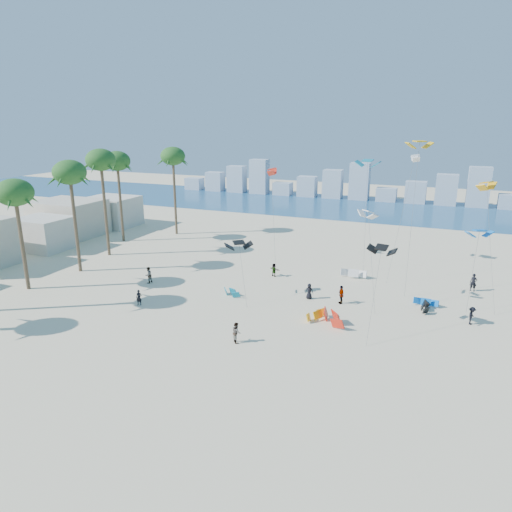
% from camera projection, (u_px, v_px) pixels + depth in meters
% --- Properties ---
extents(ground, '(220.00, 220.00, 0.00)m').
position_uv_depth(ground, '(138.00, 365.00, 34.50)').
color(ground, beige).
rests_on(ground, ground).
extents(ocean, '(220.00, 220.00, 0.00)m').
position_uv_depth(ocean, '(343.00, 206.00, 98.32)').
color(ocean, navy).
rests_on(ocean, ground).
extents(kitesurfer_near, '(0.66, 0.53, 1.56)m').
position_uv_depth(kitesurfer_near, '(139.00, 298.00, 45.51)').
color(kitesurfer_near, black).
rests_on(kitesurfer_near, ground).
extents(kitesurfer_mid, '(1.04, 1.06, 1.72)m').
position_uv_depth(kitesurfer_mid, '(236.00, 332.00, 37.87)').
color(kitesurfer_mid, gray).
rests_on(kitesurfer_mid, ground).
extents(kitesurfers_far, '(34.45, 11.92, 1.92)m').
position_uv_depth(kitesurfers_far, '(316.00, 287.00, 48.23)').
color(kitesurfers_far, black).
rests_on(kitesurfers_far, ground).
extents(grounded_kites, '(21.38, 15.36, 1.06)m').
position_uv_depth(grounded_kites, '(347.00, 301.00, 45.65)').
color(grounded_kites, '#0C7492').
rests_on(grounded_kites, ground).
extents(flying_kites, '(31.49, 25.02, 16.07)m').
position_uv_depth(flying_kites, '(383.00, 192.00, 47.79)').
color(flying_kites, black).
rests_on(flying_kites, ground).
extents(palm_row, '(8.83, 44.80, 14.85)m').
position_uv_depth(palm_row, '(62.00, 175.00, 53.46)').
color(palm_row, brown).
rests_on(palm_row, ground).
extents(beachfront_buildings, '(11.50, 43.00, 6.00)m').
position_uv_depth(beachfront_buildings, '(28.00, 231.00, 64.55)').
color(beachfront_buildings, beige).
rests_on(beachfront_buildings, ground).
extents(distant_skyline, '(85.00, 3.00, 8.40)m').
position_uv_depth(distant_skyline, '(348.00, 186.00, 106.74)').
color(distant_skyline, '#9EADBF').
rests_on(distant_skyline, ground).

